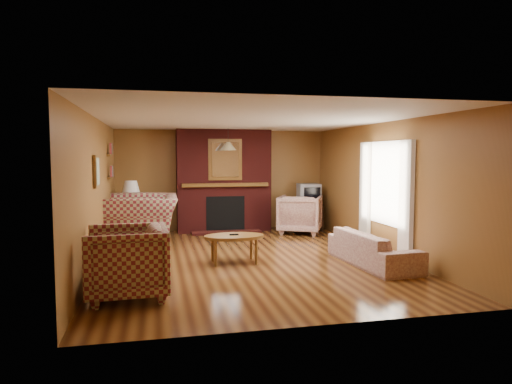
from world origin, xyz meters
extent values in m
plane|color=#45230E|center=(0.00, 0.00, 0.00)|extent=(6.50, 6.50, 0.00)
plane|color=silver|center=(0.00, 0.00, 2.40)|extent=(6.50, 6.50, 0.00)
plane|color=brown|center=(0.00, 3.25, 1.20)|extent=(6.50, 0.00, 6.50)
plane|color=brown|center=(0.00, -3.25, 1.20)|extent=(6.50, 0.00, 6.50)
plane|color=brown|center=(-2.50, 0.00, 1.20)|extent=(0.00, 6.50, 6.50)
plane|color=brown|center=(2.50, 0.00, 1.20)|extent=(0.00, 6.50, 6.50)
cube|color=#4A1210|center=(0.00, 3.00, 1.20)|extent=(2.20, 0.50, 2.40)
cube|color=black|center=(0.00, 2.77, 0.45)|extent=(0.90, 0.06, 0.80)
cube|color=#4A1210|center=(0.00, 2.60, 0.03)|extent=(1.60, 0.35, 0.06)
cube|color=brown|center=(0.00, 2.73, 1.12)|extent=(2.00, 0.18, 0.08)
cube|color=brown|center=(0.00, 2.76, 1.70)|extent=(0.78, 0.05, 0.95)
cube|color=white|center=(0.00, 2.73, 1.70)|extent=(0.62, 0.02, 0.80)
cube|color=beige|center=(2.44, -0.95, 1.05)|extent=(0.08, 0.35, 2.00)
cube|color=beige|center=(2.44, 0.55, 1.05)|extent=(0.08, 0.35, 2.00)
cube|color=white|center=(2.48, -0.20, 1.30)|extent=(0.03, 1.10, 1.50)
cube|color=brown|center=(-2.47, 1.90, 1.35)|extent=(0.06, 0.55, 0.04)
cube|color=brown|center=(-2.47, 1.90, 1.80)|extent=(0.06, 0.55, 0.04)
cube|color=brown|center=(-2.47, -0.30, 1.55)|extent=(0.04, 0.40, 0.50)
cube|color=beige|center=(-2.44, -0.30, 1.55)|extent=(0.01, 0.32, 0.42)
cylinder|color=black|center=(0.00, 2.30, 2.22)|extent=(0.01, 0.01, 0.35)
cone|color=#B87349|center=(0.00, 2.30, 2.00)|extent=(0.36, 0.36, 0.18)
imported|color=maroon|center=(-1.85, 1.51, 0.51)|extent=(1.39, 1.59, 1.02)
imported|color=maroon|center=(-1.95, -1.82, 0.46)|extent=(1.06, 1.03, 0.92)
imported|color=beige|center=(1.90, -0.89, 0.27)|extent=(0.87, 1.92, 0.55)
imported|color=beige|center=(1.68, 2.31, 0.44)|extent=(1.27, 1.28, 0.88)
ellipsoid|color=brown|center=(-0.31, -0.26, 0.44)|extent=(1.00, 0.62, 0.05)
cube|color=black|center=(-0.31, -0.26, 0.48)|extent=(0.15, 0.05, 0.02)
cylinder|color=brown|center=(0.02, -0.06, 0.21)|extent=(0.05, 0.05, 0.42)
cylinder|color=brown|center=(-0.65, -0.06, 0.21)|extent=(0.05, 0.05, 0.42)
cylinder|color=brown|center=(0.02, -0.46, 0.21)|extent=(0.05, 0.05, 0.42)
cylinder|color=brown|center=(-0.65, -0.46, 0.21)|extent=(0.05, 0.05, 0.42)
cube|color=brown|center=(-2.10, 2.45, 0.31)|extent=(0.46, 0.46, 0.62)
sphere|color=white|center=(-2.10, 2.45, 0.77)|extent=(0.31, 0.31, 0.31)
cylinder|color=black|center=(-2.10, 2.45, 0.94)|extent=(0.03, 0.03, 0.10)
cone|color=white|center=(-2.10, 2.45, 1.12)|extent=(0.38, 0.38, 0.27)
cube|color=black|center=(2.05, 2.80, 0.32)|extent=(0.59, 0.54, 0.64)
cube|color=#989A9F|center=(2.05, 2.80, 0.87)|extent=(0.56, 0.54, 0.48)
cube|color=black|center=(2.05, 2.54, 0.87)|extent=(0.40, 0.06, 0.34)
camera|label=1|loc=(-1.57, -7.69, 1.80)|focal=32.00mm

